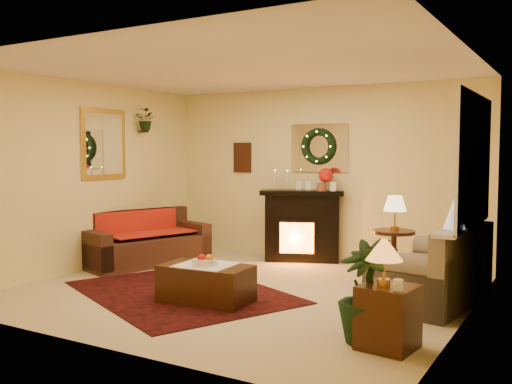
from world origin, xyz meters
The scene contains 31 objects.
floor centered at (0.00, 0.00, 0.00)m, with size 5.00×5.00×0.00m, color beige.
ceiling centered at (0.00, 0.00, 2.60)m, with size 5.00×5.00×0.00m, color white.
wall_back centered at (0.00, 2.25, 1.30)m, with size 5.00×5.00×0.00m, color #EFD88C.
wall_front centered at (0.00, -2.25, 1.30)m, with size 5.00×5.00×0.00m, color #EFD88C.
wall_left centered at (-2.50, 0.00, 1.30)m, with size 4.50×4.50×0.00m, color #EFD88C.
wall_right centered at (2.50, 0.00, 1.30)m, with size 4.50×4.50×0.00m, color #EFD88C.
area_rug centered at (-0.56, -0.42, 0.01)m, with size 2.58×1.93×0.01m, color maroon.
sofa centered at (-2.04, 0.67, 0.43)m, with size 0.79×1.80×0.77m, color #56391A.
red_throw centered at (-2.13, 0.79, 0.46)m, with size 0.83×1.34×0.02m, color red.
fireplace centered at (-0.18, 2.04, 0.55)m, with size 1.09×0.35×1.00m, color black.
poinsettia centered at (0.19, 2.05, 1.30)m, with size 0.21×0.21×0.21m, color red.
mantel_candle_a centered at (-0.64, 2.03, 1.26)m, with size 0.06×0.06×0.18m, color white.
mantel_candle_b centered at (-0.41, 1.99, 1.26)m, with size 0.06×0.06×0.18m, color white.
mantel_mirror centered at (0.00, 2.23, 1.70)m, with size 0.92×0.02×0.72m, color white.
wreath centered at (0.00, 2.19, 1.72)m, with size 0.55×0.55×0.11m, color #194719.
wall_art centered at (-1.35, 2.23, 1.55)m, with size 0.32×0.03×0.48m, color #381E11.
gold_mirror centered at (-2.48, 0.30, 1.75)m, with size 0.03×0.84×1.00m, color gold.
hanging_plant centered at (-2.34, 1.05, 1.97)m, with size 0.33×0.28×0.36m, color #194719.
loveseat centered at (2.06, 0.56, 0.42)m, with size 0.86×1.48×0.86m, color gray.
window_frame centered at (2.48, 0.55, 1.55)m, with size 0.03×1.86×1.36m, color white.
window_glass centered at (2.47, 0.55, 1.55)m, with size 0.02×1.70×1.22m, color black.
window_sill centered at (2.38, 0.55, 0.87)m, with size 0.22×1.86×0.04m, color white.
mini_tree centered at (2.38, 0.11, 1.04)m, with size 0.21×0.21×0.32m, color white.
sill_plant centered at (2.37, 1.27, 1.08)m, with size 0.27×0.22×0.50m, color #2B5F21.
side_table_round centered at (1.44, 1.27, 0.33)m, with size 0.52×0.52×0.67m, color black.
lamp_cream centered at (1.45, 1.28, 0.88)m, with size 0.28×0.28×0.44m, color beige.
end_table_square centered at (2.09, -1.06, 0.27)m, with size 0.43×0.43×0.53m, color #372217.
lamp_tiffany centered at (2.06, -1.10, 0.74)m, with size 0.31×0.31×0.45m, color #FDAD2C.
coffee_table centered at (-0.05, -0.64, 0.21)m, with size 0.98×0.54×0.41m, color black.
fruit_bowl centered at (-0.05, -0.67, 0.45)m, with size 0.28×0.28×0.06m, color silver.
floor_palm centered at (1.91, -1.04, 0.45)m, with size 1.50×1.50×2.67m, color black.
Camera 1 is at (3.48, -5.64, 1.63)m, focal length 40.00 mm.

